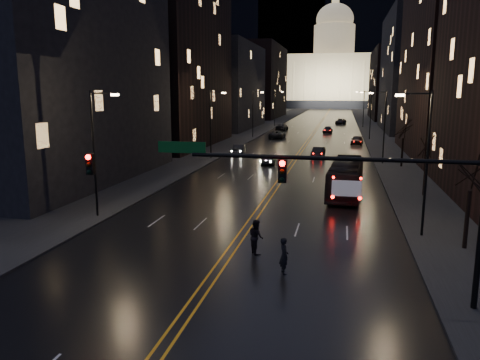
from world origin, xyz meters
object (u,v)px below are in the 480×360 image
Objects in this scene: oncoming_car_b at (239,149)px; pedestrian_a at (284,256)px; bus at (346,178)px; receding_car_a at (318,152)px; traffic_signal at (340,185)px; pedestrian_b at (256,237)px; oncoming_car_a at (268,159)px.

oncoming_car_b is 2.41× the size of pedestrian_a.
bus reaches higher than receding_car_a.
traffic_signal is 5.44m from pedestrian_a.
pedestrian_b is at bearing -103.00° from bus.
pedestrian_b is at bearing -85.66° from receding_car_a.
oncoming_car_a is 10.22m from oncoming_car_b.
receding_car_a is 2.20× the size of pedestrian_a.
oncoming_car_a is at bearing -14.70° from pedestrian_a.
pedestrian_a is (-3.08, -19.07, -0.59)m from bus.
oncoming_car_a is at bearing 103.29° from traffic_signal.
oncoming_car_a is 9.90m from receding_car_a.
receding_car_a is at bearing -34.29° from pedestrian_b.
bus is 5.59× the size of pedestrian_b.
bus is at bearing 115.53° from oncoming_car_a.
pedestrian_b is (-4.43, 5.00, -4.13)m from traffic_signal.
bus reaches higher than pedestrian_a.
traffic_signal is 8.85× the size of pedestrian_b.
traffic_signal is at bearing -170.78° from pedestrian_b.
traffic_signal is 38.26m from oncoming_car_a.
oncoming_car_a is at bearing 124.57° from bus.
oncoming_car_a is 2.18× the size of pedestrian_b.
oncoming_car_b is at bearing 125.24° from bus.
receding_car_a is at bearing 93.84° from traffic_signal.
pedestrian_b is (-1.40, -40.08, 0.30)m from receding_car_a.
oncoming_car_b reaches higher than receding_car_a.
bus is at bearing -49.05° from pedestrian_b.
oncoming_car_a is 1.04× the size of receding_car_a.
traffic_signal is 9.28× the size of pedestrian_a.
receding_car_a is at bearing -130.47° from oncoming_car_a.
oncoming_car_a is 35.15m from pedestrian_a.
bus is at bearing 114.43° from oncoming_car_b.
bus is 2.57× the size of oncoming_car_a.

